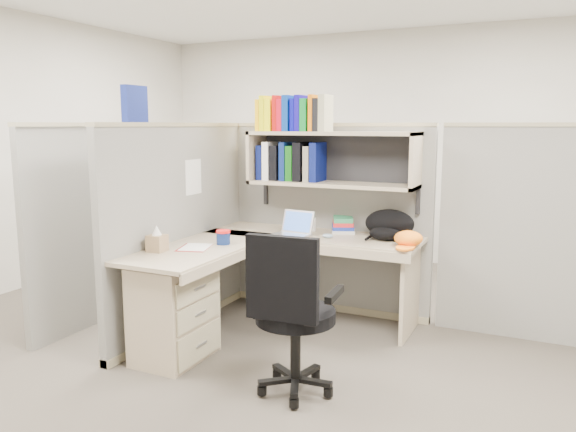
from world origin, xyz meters
The scene contains 14 objects.
ground centered at (0.00, 0.00, 0.00)m, with size 6.00×6.00×0.00m, color #352F29.
room_shell centered at (0.00, 0.00, 1.62)m, with size 6.00×6.00×6.00m.
cubicle centered at (-0.37, 0.45, 0.91)m, with size 3.79×1.84×1.95m.
desk centered at (-0.41, -0.29, 0.44)m, with size 1.74×1.75×0.73m.
laptop centered at (-0.14, 0.45, 0.83)m, with size 0.28×0.28×0.20m, color silver, non-canonical shape.
backpack centered at (0.59, 0.65, 0.84)m, with size 0.39×0.30×0.23m, color black, non-canonical shape.
orange_cap centered at (0.80, 0.46, 0.79)m, with size 0.21×0.24×0.11m, color orange, non-canonical shape.
snack_canister centered at (-0.46, -0.06, 0.79)m, with size 0.11×0.11×0.11m.
tissue_box centered at (-0.76, -0.47, 0.82)m, with size 0.12×0.12×0.19m, color #9E8059, non-canonical shape.
mouse centered at (0.16, 0.49, 0.75)m, with size 0.09×0.06×0.03m, color #7D98B2.
paper_cup centered at (-0.08, 0.71, 0.79)m, with size 0.08×0.08×0.11m, color white.
book_stack centered at (0.18, 0.79, 0.79)m, with size 0.19×0.25×0.12m, color gray, non-canonical shape.
loose_paper centered at (-0.59, -0.24, 0.73)m, with size 0.19×0.26×0.00m, color white, non-canonical shape.
task_chair centered at (0.40, -0.70, 0.36)m, with size 0.54×0.50×1.01m.
Camera 1 is at (1.73, -3.57, 1.61)m, focal length 35.00 mm.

